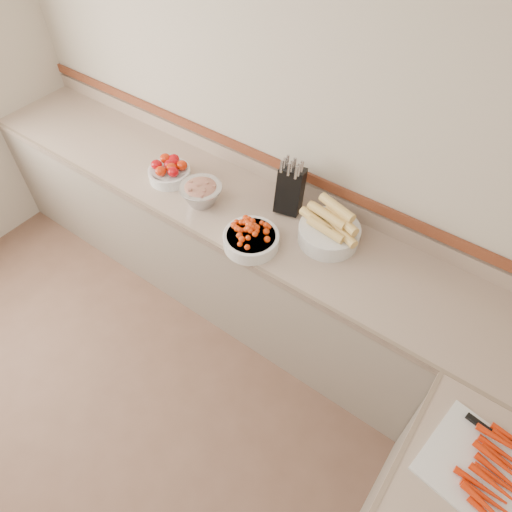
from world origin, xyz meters
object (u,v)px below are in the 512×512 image
Objects in this scene: corn_bowl at (330,230)px; tomato_bowl at (170,171)px; knife_block at (290,189)px; cutting_board at (492,473)px; rhubarb_bowl at (201,192)px; cherry_tomato_bowl at (251,238)px.

tomato_bowl is at bearing -173.64° from corn_bowl.
knife_block reaches higher than cutting_board.
corn_bowl reaches higher than cutting_board.
cutting_board is (1.43, -0.79, -0.12)m from knife_block.
corn_bowl is 1.46× the size of rhubarb_bowl.
corn_bowl is (1.07, 0.12, 0.02)m from tomato_bowl.
corn_bowl reaches higher than tomato_bowl.
cutting_board is at bearing -14.93° from tomato_bowl.
cherry_tomato_bowl is 0.46m from rhubarb_bowl.
rhubarb_bowl is 1.96m from cutting_board.
knife_block reaches higher than tomato_bowl.
corn_bowl is at bearing 147.72° from cutting_board.
rhubarb_bowl is (0.31, -0.05, 0.02)m from tomato_bowl.
cutting_board is (1.11, -0.70, -0.06)m from corn_bowl.
knife_block reaches higher than cherry_tomato_bowl.
tomato_bowl is 1.08m from corn_bowl.
knife_block reaches higher than rhubarb_bowl.
knife_block is 0.38m from cherry_tomato_bowl.
cherry_tomato_bowl is 0.43m from corn_bowl.
tomato_bowl is 0.77m from cherry_tomato_bowl.
tomato_bowl is at bearing 167.80° from cherry_tomato_bowl.
tomato_bowl is at bearing -164.32° from knife_block.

